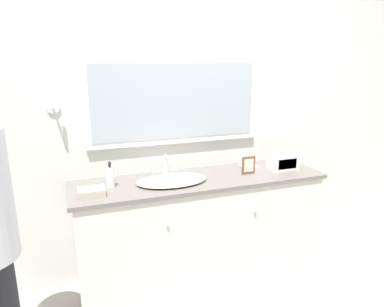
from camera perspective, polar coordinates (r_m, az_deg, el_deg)
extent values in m
plane|color=#9E998E|center=(2.84, 3.42, -22.85)|extent=(14.00, 14.00, 0.00)
cube|color=silver|center=(2.81, -0.63, 5.44)|extent=(8.00, 0.06, 2.55)
cube|color=white|center=(2.70, -2.72, 8.70)|extent=(1.40, 0.04, 0.67)
cube|color=#9EA8B2|center=(2.68, -2.59, 8.66)|extent=(1.31, 0.01, 0.58)
cylinder|color=silver|center=(2.60, -22.17, 7.15)|extent=(0.09, 0.01, 0.09)
cylinder|color=silver|center=(2.55, -22.21, 7.01)|extent=(0.02, 0.10, 0.02)
cylinder|color=white|center=(2.49, -22.41, 8.46)|extent=(0.02, 0.02, 0.14)
cube|color=beige|center=(2.82, 1.40, -12.85)|extent=(1.88, 0.50, 0.85)
cube|color=#66605B|center=(2.64, 1.46, -4.38)|extent=(1.94, 0.53, 0.03)
sphere|color=silver|center=(2.39, -4.09, -11.81)|extent=(0.02, 0.02, 0.02)
sphere|color=silver|center=(2.64, 10.52, -9.42)|extent=(0.02, 0.02, 0.02)
ellipsoid|color=silver|center=(2.53, -3.36, -4.46)|extent=(0.53, 0.32, 0.03)
cylinder|color=silver|center=(2.70, -4.41, -3.31)|extent=(0.06, 0.06, 0.03)
cylinder|color=silver|center=(2.67, -4.45, -1.65)|extent=(0.02, 0.02, 0.13)
cylinder|color=silver|center=(2.62, -4.28, -0.47)|extent=(0.02, 0.07, 0.02)
cylinder|color=white|center=(2.68, -5.97, -3.17)|extent=(0.06, 0.02, 0.02)
cylinder|color=white|center=(2.71, -2.89, -2.85)|extent=(0.05, 0.02, 0.02)
cylinder|color=white|center=(2.49, -13.46, -3.88)|extent=(0.06, 0.06, 0.15)
cylinder|color=black|center=(2.46, -13.59, -1.86)|extent=(0.02, 0.02, 0.04)
cube|color=black|center=(2.44, -13.59, -1.54)|extent=(0.02, 0.03, 0.01)
cube|color=white|center=(2.92, 14.92, -1.38)|extent=(0.24, 0.13, 0.12)
cube|color=black|center=(2.88, 15.61, -1.70)|extent=(0.17, 0.01, 0.08)
cube|color=brown|center=(2.74, 9.39, -1.95)|extent=(0.11, 0.01, 0.15)
cube|color=beige|center=(2.73, 9.46, -1.99)|extent=(0.08, 0.00, 0.10)
cube|color=#B7A899|center=(2.38, -16.39, -6.17)|extent=(0.18, 0.13, 0.05)
cube|color=#ADADB2|center=(2.93, 9.57, -2.19)|extent=(0.15, 0.13, 0.01)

